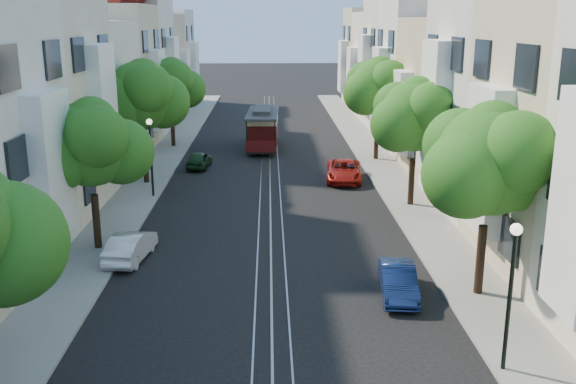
{
  "coord_description": "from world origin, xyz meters",
  "views": [
    {
      "loc": [
        -0.04,
        -11.45,
        9.37
      ],
      "look_at": [
        0.75,
        14.88,
        2.2
      ],
      "focal_mm": 40.0,
      "sensor_mm": 36.0,
      "label": 1
    }
  ],
  "objects": [
    {
      "name": "sidewalk_east",
      "position": [
        7.25,
        28.0,
        0.06
      ],
      "size": [
        2.5,
        80.0,
        0.12
      ],
      "primitive_type": "cube",
      "color": "gray",
      "rests_on": "ground"
    },
    {
      "name": "townhouses_east",
      "position": [
        11.87,
        27.91,
        5.18
      ],
      "size": [
        7.75,
        72.0,
        12.0
      ],
      "color": "beige",
      "rests_on": "ground"
    },
    {
      "name": "tree_e_b",
      "position": [
        7.26,
        8.98,
        4.73
      ],
      "size": [
        4.93,
        4.08,
        6.68
      ],
      "color": "black",
      "rests_on": "ground"
    },
    {
      "name": "rail_left",
      "position": [
        -0.55,
        28.0,
        0.01
      ],
      "size": [
        0.06,
        80.0,
        0.02
      ],
      "primitive_type": "cube",
      "color": "gray",
      "rests_on": "ground"
    },
    {
      "name": "sidewalk_west",
      "position": [
        -7.25,
        28.0,
        0.06
      ],
      "size": [
        2.5,
        80.0,
        0.12
      ],
      "primitive_type": "cube",
      "color": "gray",
      "rests_on": "ground"
    },
    {
      "name": "lamp_west",
      "position": [
        -6.3,
        22.0,
        2.85
      ],
      "size": [
        0.32,
        0.32,
        4.16
      ],
      "color": "black",
      "rests_on": "ground"
    },
    {
      "name": "ground",
      "position": [
        0.0,
        28.0,
        0.0
      ],
      "size": [
        200.0,
        200.0,
        0.0
      ],
      "primitive_type": "plane",
      "color": "black",
      "rests_on": "ground"
    },
    {
      "name": "lane_line",
      "position": [
        0.0,
        28.0,
        0.0
      ],
      "size": [
        0.08,
        80.0,
        0.01
      ],
      "primitive_type": "cube",
      "color": "tan",
      "rests_on": "ground"
    },
    {
      "name": "tree_e_c",
      "position": [
        7.26,
        19.98,
        4.6
      ],
      "size": [
        4.84,
        3.99,
        6.52
      ],
      "color": "black",
      "rests_on": "ground"
    },
    {
      "name": "parked_car_e_far",
      "position": [
        4.4,
        25.43,
        0.61
      ],
      "size": [
        2.46,
        4.54,
        1.21
      ],
      "primitive_type": "imported",
      "rotation": [
        0.0,
        0.0,
        -0.11
      ],
      "color": "maroon",
      "rests_on": "ground"
    },
    {
      "name": "tree_w_d",
      "position": [
        -7.14,
        35.98,
        4.6
      ],
      "size": [
        4.84,
        3.99,
        6.52
      ],
      "color": "black",
      "rests_on": "ground"
    },
    {
      "name": "tree_e_d",
      "position": [
        7.26,
        30.98,
        4.87
      ],
      "size": [
        5.01,
        4.16,
        6.85
      ],
      "color": "black",
      "rests_on": "ground"
    },
    {
      "name": "rail_slot",
      "position": [
        0.0,
        28.0,
        0.01
      ],
      "size": [
        0.06,
        80.0,
        0.02
      ],
      "primitive_type": "cube",
      "color": "gray",
      "rests_on": "ground"
    },
    {
      "name": "tree_w_b",
      "position": [
        -7.14,
        13.98,
        4.4
      ],
      "size": [
        4.72,
        3.87,
        6.27
      ],
      "color": "black",
      "rests_on": "ground"
    },
    {
      "name": "tree_w_c",
      "position": [
        -7.14,
        24.98,
        5.07
      ],
      "size": [
        5.13,
        4.28,
        7.09
      ],
      "color": "black",
      "rests_on": "ground"
    },
    {
      "name": "parked_car_e_mid",
      "position": [
        4.4,
        9.05,
        0.55
      ],
      "size": [
        1.47,
        3.45,
        1.11
      ],
      "primitive_type": "imported",
      "rotation": [
        0.0,
        0.0,
        -0.09
      ],
      "color": "#0E1C46",
      "rests_on": "ground"
    },
    {
      "name": "parked_car_w_far",
      "position": [
        -4.57,
        29.06,
        0.53
      ],
      "size": [
        1.55,
        3.24,
        1.07
      ],
      "primitive_type": "imported",
      "rotation": [
        0.0,
        0.0,
        3.05
      ],
      "color": "#143217",
      "rests_on": "ground"
    },
    {
      "name": "townhouses_west",
      "position": [
        -11.87,
        27.91,
        5.08
      ],
      "size": [
        7.75,
        72.0,
        11.76
      ],
      "color": "silver",
      "rests_on": "ground"
    },
    {
      "name": "parked_car_w_mid",
      "position": [
        -5.6,
        12.81,
        0.57
      ],
      "size": [
        1.64,
        3.58,
        1.14
      ],
      "primitive_type": "imported",
      "rotation": [
        0.0,
        0.0,
        3.01
      ],
      "color": "silver",
      "rests_on": "ground"
    },
    {
      "name": "cable_car",
      "position": [
        -0.5,
        35.5,
        1.61
      ],
      "size": [
        2.47,
        7.17,
        2.73
      ],
      "rotation": [
        0.0,
        0.0,
        -0.04
      ],
      "color": "black",
      "rests_on": "ground"
    },
    {
      "name": "lamp_east",
      "position": [
        6.3,
        4.0,
        2.85
      ],
      "size": [
        0.32,
        0.32,
        4.16
      ],
      "color": "black",
      "rests_on": "ground"
    },
    {
      "name": "rail_right",
      "position": [
        0.55,
        28.0,
        0.01
      ],
      "size": [
        0.06,
        80.0,
        0.02
      ],
      "primitive_type": "cube",
      "color": "gray",
      "rests_on": "ground"
    }
  ]
}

